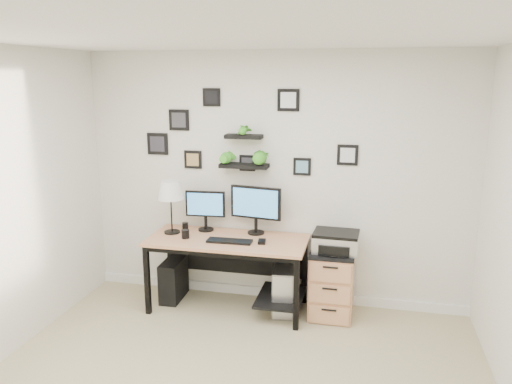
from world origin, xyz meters
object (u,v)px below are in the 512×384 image
(mug, at_px, (185,234))
(file_cabinet, at_px, (332,283))
(monitor_right, at_px, (256,206))
(monitor_left, at_px, (205,208))
(pc_tower_black, at_px, (174,279))
(table_lamp, at_px, (171,191))
(pc_tower_grey, at_px, (284,289))
(printer, at_px, (336,242))
(desk, at_px, (232,249))

(mug, bearing_deg, file_cabinet, 6.67)
(monitor_right, bearing_deg, monitor_left, -179.04)
(pc_tower_black, height_order, file_cabinet, file_cabinet)
(mug, bearing_deg, monitor_right, 24.65)
(table_lamp, height_order, file_cabinet, table_lamp)
(monitor_right, distance_m, mug, 0.77)
(pc_tower_grey, bearing_deg, printer, 2.29)
(mug, xyz_separation_m, printer, (1.49, 0.17, -0.02))
(desk, height_order, pc_tower_black, desk)
(table_lamp, distance_m, printer, 1.74)
(desk, xyz_separation_m, monitor_left, (-0.33, 0.18, 0.37))
(monitor_left, bearing_deg, monitor_right, 0.96)
(table_lamp, bearing_deg, desk, -2.35)
(monitor_left, relative_size, pc_tower_grey, 0.86)
(mug, relative_size, printer, 0.20)
(desk, relative_size, mug, 18.10)
(desk, relative_size, printer, 3.59)
(table_lamp, bearing_deg, file_cabinet, 1.08)
(mug, bearing_deg, pc_tower_black, 142.58)
(table_lamp, height_order, printer, table_lamp)
(table_lamp, relative_size, pc_tower_grey, 1.11)
(table_lamp, height_order, pc_tower_grey, table_lamp)
(monitor_right, height_order, printer, monitor_right)
(mug, xyz_separation_m, pc_tower_black, (-0.22, 0.17, -0.58))
(pc_tower_black, distance_m, pc_tower_grey, 1.20)
(mug, distance_m, file_cabinet, 1.54)
(printer, bearing_deg, monitor_left, 174.80)
(pc_tower_grey, distance_m, printer, 0.73)
(pc_tower_grey, bearing_deg, monitor_right, 154.99)
(desk, height_order, mug, mug)
(desk, xyz_separation_m, monitor_right, (0.21, 0.19, 0.42))
(monitor_right, distance_m, file_cabinet, 1.08)
(table_lamp, height_order, pc_tower_black, table_lamp)
(monitor_left, distance_m, table_lamp, 0.40)
(pc_tower_grey, relative_size, file_cabinet, 0.74)
(pc_tower_black, xyz_separation_m, file_cabinet, (1.68, 0.00, 0.12))
(pc_tower_black, bearing_deg, monitor_left, 18.91)
(desk, xyz_separation_m, mug, (-0.45, -0.11, 0.17))
(desk, height_order, printer, printer)
(desk, xyz_separation_m, table_lamp, (-0.65, 0.03, 0.57))
(monitor_left, height_order, printer, monitor_left)
(table_lamp, xyz_separation_m, pc_tower_black, (-0.02, 0.03, -0.98))
(desk, height_order, file_cabinet, desk)
(desk, height_order, table_lamp, table_lamp)
(desk, relative_size, table_lamp, 2.91)
(monitor_left, xyz_separation_m, pc_tower_grey, (0.87, -0.14, -0.76))
(desk, bearing_deg, monitor_right, 42.50)
(monitor_right, distance_m, printer, 0.89)
(table_lamp, relative_size, printer, 1.24)
(monitor_right, xyz_separation_m, file_cabinet, (0.81, -0.13, -0.71))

